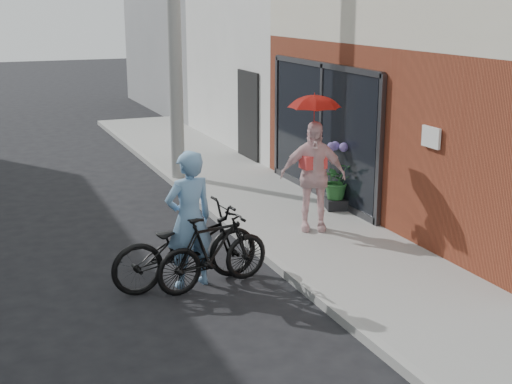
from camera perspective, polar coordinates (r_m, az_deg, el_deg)
ground at (r=9.37m, az=-2.09°, el=-8.21°), size 80.00×80.00×0.00m
sidewalk at (r=11.86m, az=4.01°, el=-2.87°), size 2.20×24.00×0.12m
curb at (r=11.41m, az=-1.21°, el=-3.56°), size 0.12×24.00×0.12m
plaster_building at (r=19.89m, az=8.47°, el=14.29°), size 8.00×6.00×7.00m
east_building_far at (r=26.15m, az=0.33°, el=14.58°), size 8.00×8.00×7.00m
utility_pole at (r=14.66m, az=-6.60°, el=14.15°), size 0.28×0.28×7.00m
officer at (r=9.39m, az=-5.37°, el=-2.20°), size 0.74×0.55×1.85m
bike_left at (r=9.54m, az=-5.63°, el=-4.34°), size 2.14×0.94×1.09m
bike_right at (r=9.45m, az=-3.42°, el=-4.77°), size 1.73×0.79×1.00m
kimono_woman at (r=11.38m, az=4.57°, el=1.29°), size 1.12×0.81×1.77m
parasol at (r=11.15m, az=4.70°, el=7.44°), size 0.79×0.79×0.69m
planter at (r=12.73m, az=6.44°, el=-0.94°), size 0.45×0.45×0.19m
potted_plant at (r=12.62m, az=6.49°, el=0.93°), size 0.60×0.52×0.67m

